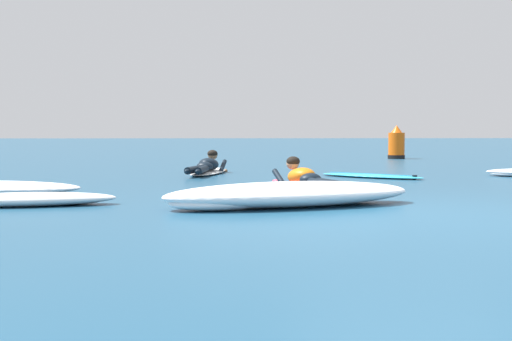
{
  "coord_description": "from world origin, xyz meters",
  "views": [
    {
      "loc": [
        -2.13,
        -6.98,
        0.91
      ],
      "look_at": [
        -1.49,
        5.4,
        0.16
      ],
      "focal_mm": 46.45,
      "sensor_mm": 36.0,
      "label": 1
    }
  ],
  "objects_px": {
    "channel_marker_buoy": "(396,145)",
    "drifting_surfboard": "(372,176)",
    "surfer_far": "(207,168)",
    "surfer_near": "(305,181)"
  },
  "relations": [
    {
      "from": "surfer_near",
      "to": "surfer_far",
      "type": "relative_size",
      "value": 1.04
    },
    {
      "from": "surfer_far",
      "to": "surfer_near",
      "type": "bearing_deg",
      "value": -66.61
    },
    {
      "from": "surfer_far",
      "to": "drifting_surfboard",
      "type": "xyz_separation_m",
      "value": [
        3.19,
        -1.14,
        -0.1
      ]
    },
    {
      "from": "surfer_far",
      "to": "drifting_surfboard",
      "type": "distance_m",
      "value": 3.39
    },
    {
      "from": "channel_marker_buoy",
      "to": "drifting_surfboard",
      "type": "bearing_deg",
      "value": -107.95
    },
    {
      "from": "surfer_near",
      "to": "channel_marker_buoy",
      "type": "bearing_deg",
      "value": 68.3
    },
    {
      "from": "surfer_near",
      "to": "surfer_far",
      "type": "bearing_deg",
      "value": 113.39
    },
    {
      "from": "channel_marker_buoy",
      "to": "surfer_far",
      "type": "bearing_deg",
      "value": -129.23
    },
    {
      "from": "surfer_near",
      "to": "channel_marker_buoy",
      "type": "height_order",
      "value": "channel_marker_buoy"
    },
    {
      "from": "surfer_near",
      "to": "drifting_surfboard",
      "type": "xyz_separation_m",
      "value": [
        1.62,
        2.51,
        -0.1
      ]
    }
  ]
}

